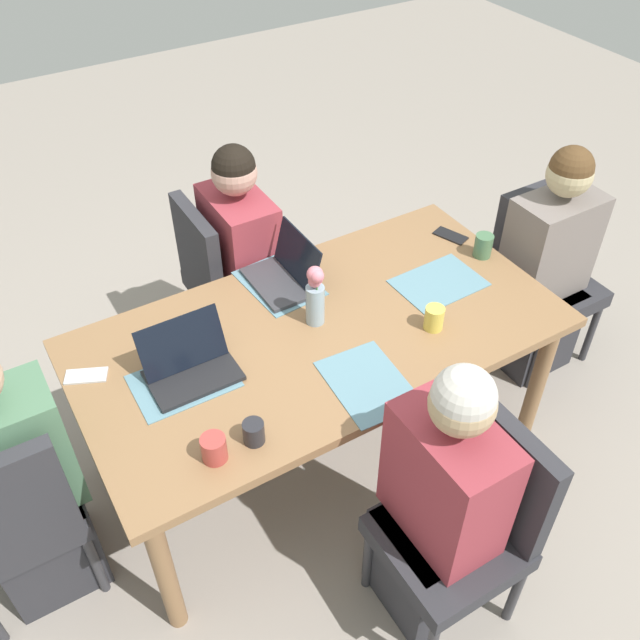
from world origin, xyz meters
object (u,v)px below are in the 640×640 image
(person_head_left_left_mid, at_px, (542,275))
(coffee_mug_centre_left, at_px, (483,246))
(chair_head_left_left_mid, at_px, (539,268))
(laptop_head_right_left_near, at_px, (190,366))
(phone_black, at_px, (451,236))
(chair_head_right_left_near, at_px, (10,516))
(person_head_right_left_near, at_px, (21,488))
(coffee_mug_near_left, at_px, (434,318))
(flower_vase, at_px, (315,294))
(person_near_right_near, at_px, (244,274))
(coffee_mug_near_right, at_px, (214,448))
(dining_table, at_px, (320,344))
(laptop_near_right_near, at_px, (285,274))
(phone_silver, at_px, (86,376))
(chair_near_right_near, at_px, (225,276))
(chair_far_left_far, at_px, (468,518))
(person_far_left_far, at_px, (441,510))
(coffee_mug_centre_right, at_px, (254,432))

(person_head_left_left_mid, distance_m, coffee_mug_centre_left, 0.45)
(chair_head_left_left_mid, height_order, laptop_head_right_left_near, laptop_head_right_left_near)
(person_head_left_left_mid, distance_m, phone_black, 0.51)
(chair_head_right_left_near, height_order, coffee_mug_centre_left, chair_head_right_left_near)
(person_head_right_left_near, bearing_deg, chair_head_left_left_mid, -179.58)
(person_head_right_left_near, bearing_deg, coffee_mug_near_left, 170.92)
(chair_head_right_left_near, relative_size, flower_vase, 3.38)
(chair_head_left_left_mid, bearing_deg, phone_black, -22.08)
(chair_head_right_left_near, relative_size, laptop_head_right_left_near, 2.81)
(person_near_right_near, relative_size, coffee_mug_near_left, 12.17)
(coffee_mug_near_right, distance_m, coffee_mug_centre_left, 1.52)
(dining_table, height_order, laptop_near_right_near, laptop_near_right_near)
(laptop_head_right_left_near, height_order, coffee_mug_centre_left, laptop_head_right_left_near)
(person_head_left_left_mid, relative_size, laptop_near_right_near, 3.73)
(flower_vase, bearing_deg, coffee_mug_near_left, 144.51)
(phone_black, bearing_deg, coffee_mug_near_right, -88.32)
(person_head_left_left_mid, distance_m, phone_silver, 2.11)
(chair_near_right_near, xyz_separation_m, coffee_mug_near_right, (0.54, 1.14, 0.28))
(person_near_right_near, bearing_deg, chair_head_right_left_near, 31.23)
(coffee_mug_near_left, bearing_deg, person_head_left_left_mid, -166.91)
(person_head_left_left_mid, bearing_deg, chair_head_left_left_mid, -128.76)
(coffee_mug_centre_left, distance_m, phone_black, 0.19)
(chair_far_left_far, height_order, laptop_head_right_left_near, laptop_head_right_left_near)
(person_near_right_near, xyz_separation_m, phone_black, (-0.83, 0.49, 0.21))
(person_head_right_left_near, xyz_separation_m, coffee_mug_near_left, (-1.58, 0.25, 0.26))
(chair_head_left_left_mid, distance_m, phone_black, 0.54)
(chair_far_left_far, bearing_deg, dining_table, -84.75)
(person_far_left_far, height_order, laptop_near_right_near, person_far_left_far)
(person_far_left_far, distance_m, chair_near_right_near, 1.57)
(person_head_left_left_mid, relative_size, person_near_right_near, 1.00)
(chair_far_left_far, distance_m, coffee_mug_centre_left, 1.23)
(person_head_left_left_mid, distance_m, chair_far_left_far, 1.41)
(phone_silver, bearing_deg, coffee_mug_centre_right, -30.98)
(laptop_head_right_left_near, bearing_deg, person_head_right_left_near, 0.15)
(phone_silver, bearing_deg, person_far_left_far, -24.81)
(chair_head_right_left_near, height_order, coffee_mug_near_right, chair_head_right_left_near)
(dining_table, relative_size, laptop_near_right_near, 5.91)
(person_head_right_left_near, height_order, phone_silver, person_head_right_left_near)
(flower_vase, bearing_deg, person_head_right_left_near, 0.74)
(person_head_left_left_mid, xyz_separation_m, flower_vase, (1.21, -0.07, 0.35))
(person_near_right_near, relative_size, phone_silver, 7.97)
(coffee_mug_centre_right, relative_size, phone_black, 0.56)
(person_head_left_left_mid, height_order, chair_near_right_near, person_head_left_left_mid)
(chair_far_left_far, relative_size, coffee_mug_centre_right, 10.75)
(phone_silver, bearing_deg, coffee_mug_near_right, -41.53)
(person_near_right_near, bearing_deg, laptop_head_right_left_near, 52.17)
(chair_head_left_left_mid, relative_size, person_far_left_far, 0.75)
(laptop_head_right_left_near, height_order, coffee_mug_centre_right, laptop_head_right_left_near)
(laptop_near_right_near, bearing_deg, coffee_mug_near_right, 46.97)
(laptop_head_right_left_near, bearing_deg, coffee_mug_near_left, 164.43)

